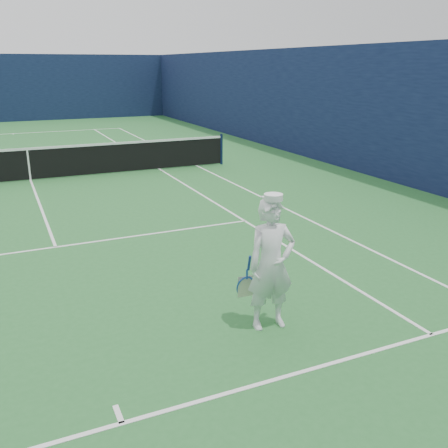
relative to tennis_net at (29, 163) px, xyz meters
name	(u,v)px	position (x,y,z in m)	size (l,w,h in m)	color
ground	(31,181)	(0.00, 0.00, -0.55)	(80.00, 80.00, 0.00)	#27682E
court_markings	(31,181)	(0.00, 0.00, -0.55)	(11.03, 23.83, 0.01)	white
windscreen_fence	(23,114)	(0.00, 0.00, 1.45)	(20.12, 36.12, 4.00)	#0F1937
tennis_net	(29,163)	(0.00, 0.00, 0.00)	(12.88, 0.09, 1.07)	#141E4C
tennis_player	(271,264)	(2.29, -10.78, 0.35)	(0.76, 0.53, 1.85)	white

